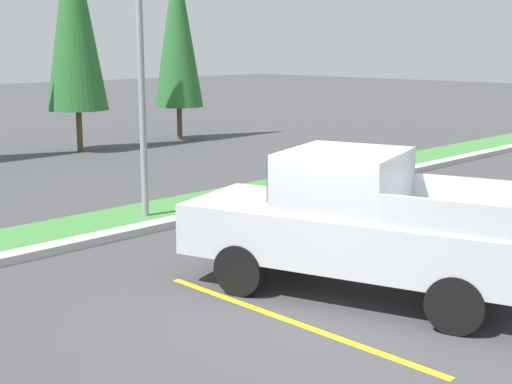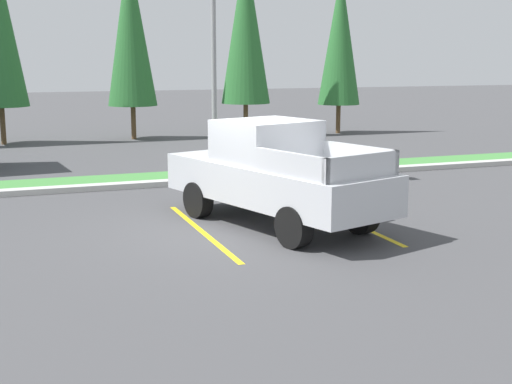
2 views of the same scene
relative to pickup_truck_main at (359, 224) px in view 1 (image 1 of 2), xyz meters
name	(u,v)px [view 1 (image 1 of 2)]	position (x,y,z in m)	size (l,w,h in m)	color
ground_plane	(328,301)	(-0.60, 0.07, -1.04)	(120.00, 120.00, 0.00)	#424244
parking_line_near	(290,321)	(-1.53, -0.05, -1.04)	(0.12, 4.80, 0.01)	yellow
parking_line_far	(418,270)	(1.57, -0.05, -1.04)	(0.12, 4.80, 0.01)	yellow
curb_strip	(124,233)	(-0.60, 5.07, -0.97)	(56.00, 0.40, 0.15)	#B2B2AD
grass_median	(93,225)	(-0.60, 6.17, -1.01)	(56.00, 1.80, 0.06)	#42843D
pickup_truck_main	(359,224)	(0.00, 0.00, 0.00)	(3.37, 5.54, 2.10)	black
street_light	(144,15)	(0.57, 5.83, 3.14)	(0.24, 1.49, 7.24)	gray
cypress_tree_right_inner	(74,12)	(4.87, 15.55, 3.63)	(2.06, 2.06, 7.93)	brown
cypress_tree_rightmost	(178,29)	(9.23, 15.47, 3.18)	(1.86, 1.86, 7.17)	brown
traffic_cone	(394,224)	(2.88, 1.32, -0.75)	(0.36, 0.36, 0.60)	orange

